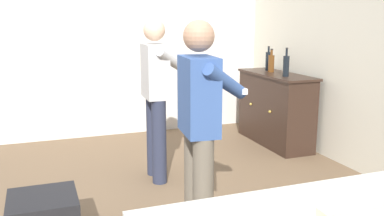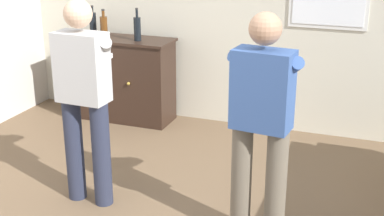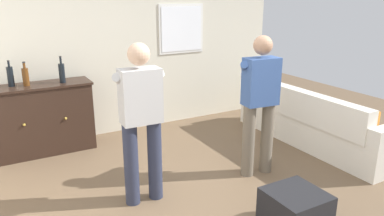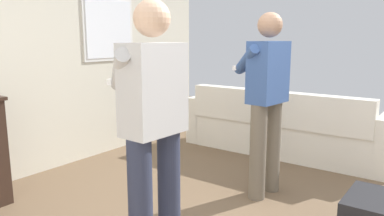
% 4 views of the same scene
% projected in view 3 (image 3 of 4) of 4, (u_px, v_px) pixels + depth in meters
% --- Properties ---
extents(ground, '(10.40, 10.40, 0.00)m').
position_uv_depth(ground, '(221.00, 202.00, 3.98)').
color(ground, brown).
extents(wall_back_with_window, '(5.20, 0.15, 2.80)m').
position_uv_depth(wall_back_with_window, '(129.00, 42.00, 5.79)').
color(wall_back_with_window, beige).
rests_on(wall_back_with_window, ground).
extents(couch, '(0.57, 2.58, 0.83)m').
position_uv_depth(couch, '(307.00, 123.00, 5.41)').
color(couch, silver).
rests_on(couch, ground).
extents(sideboard_cabinet, '(1.33, 0.49, 0.96)m').
position_uv_depth(sideboard_cabinet, '(43.00, 119.00, 5.10)').
color(sideboard_cabinet, black).
rests_on(sideboard_cabinet, ground).
extents(bottle_wine_green, '(0.08, 0.08, 0.36)m').
position_uv_depth(bottle_wine_green, '(62.00, 73.00, 5.02)').
color(bottle_wine_green, black).
rests_on(bottle_wine_green, sideboard_cabinet).
extents(bottle_liquor_amber, '(0.08, 0.08, 0.32)m').
position_uv_depth(bottle_liquor_amber, '(26.00, 76.00, 4.86)').
color(bottle_liquor_amber, '#593314').
rests_on(bottle_liquor_amber, sideboard_cabinet).
extents(bottle_spirits_clear, '(0.08, 0.08, 0.34)m').
position_uv_depth(bottle_spirits_clear, '(10.00, 76.00, 4.82)').
color(bottle_spirits_clear, black).
rests_on(bottle_spirits_clear, sideboard_cabinet).
extents(ottoman, '(0.50, 0.50, 0.38)m').
position_uv_depth(ottoman, '(295.00, 211.00, 3.47)').
color(ottoman, black).
rests_on(ottoman, ground).
extents(person_standing_left, '(0.56, 0.48, 1.68)m').
position_uv_depth(person_standing_left, '(141.00, 117.00, 3.76)').
color(person_standing_left, '#282D42').
rests_on(person_standing_left, ground).
extents(person_standing_right, '(0.55, 0.49, 1.68)m').
position_uv_depth(person_standing_right, '(259.00, 99.00, 4.36)').
color(person_standing_right, '#6B6051').
rests_on(person_standing_right, ground).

